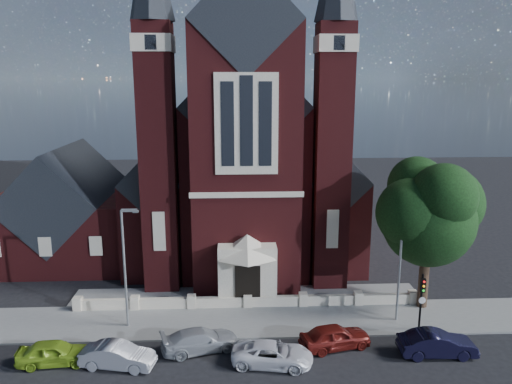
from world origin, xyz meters
TOP-DOWN VIEW (x-y plane):
  - ground at (0.00, 15.00)m, footprint 120.00×120.00m
  - pavement_strip at (0.00, 4.50)m, footprint 60.00×5.00m
  - forecourt_paving at (0.00, 8.50)m, footprint 26.00×3.00m
  - forecourt_wall at (0.00, 6.50)m, footprint 24.00×0.40m
  - church at (-0.00, 22.94)m, footprint 20.01×34.90m
  - parish_hall at (-16.00, 18.00)m, footprint 12.00×12.20m
  - street_tree at (12.60, 5.71)m, footprint 6.40×6.60m
  - street_lamp_left at (-7.91, 4.00)m, footprint 1.16×0.22m
  - street_lamp_right at (10.09, 4.00)m, footprint 1.16×0.22m
  - traffic_signal at (11.00, 2.43)m, footprint 0.28×0.42m
  - car_lime_van at (-11.33, -0.20)m, footprint 4.24×2.01m
  - car_silver_a at (-7.60, -0.69)m, footprint 4.42×2.20m
  - car_silver_b at (-3.03, 0.87)m, footprint 5.02×3.15m
  - car_white_suv at (1.21, -0.84)m, footprint 4.96×2.89m
  - car_dark_red at (5.16, 0.82)m, footprint 4.65×2.74m
  - car_navy at (11.02, -0.32)m, footprint 4.57×1.68m

SIDE VIEW (x-z plane):
  - ground at x=0.00m, z-range 0.00..0.00m
  - pavement_strip at x=0.00m, z-range -0.06..0.06m
  - forecourt_paving at x=0.00m, z-range -0.07..0.07m
  - forecourt_wall at x=0.00m, z-range -0.45..0.45m
  - car_white_suv at x=1.21m, z-range 0.00..1.30m
  - car_silver_b at x=-3.03m, z-range 0.00..1.36m
  - car_silver_a at x=-7.60m, z-range 0.00..1.39m
  - car_lime_van at x=-11.33m, z-range 0.00..1.40m
  - car_dark_red at x=5.16m, z-range 0.00..1.48m
  - car_navy at x=11.02m, z-range 0.00..1.49m
  - traffic_signal at x=11.00m, z-range 0.58..4.58m
  - parish_hall at x=-16.00m, z-range -1.11..9.13m
  - street_lamp_left at x=-7.91m, z-range 0.55..8.64m
  - street_lamp_right at x=10.09m, z-range 0.55..8.64m
  - street_tree at x=12.60m, z-range 1.61..12.31m
  - church at x=0.00m, z-range -6.41..22.79m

